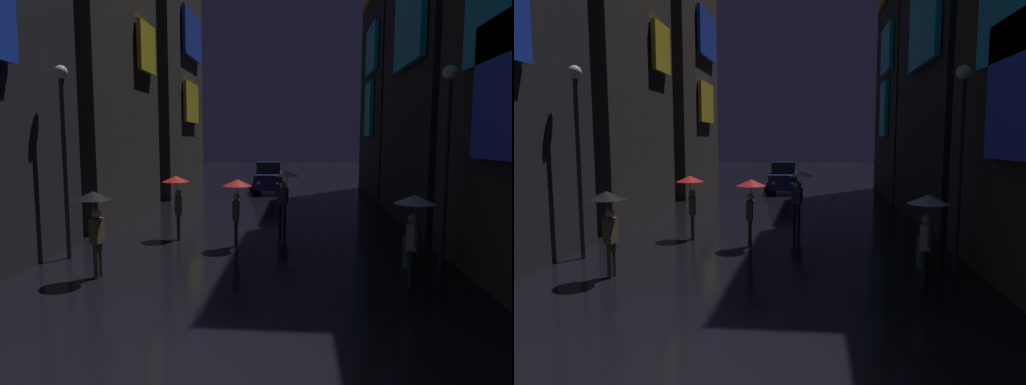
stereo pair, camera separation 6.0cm
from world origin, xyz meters
The scene contains 13 objects.
ground_plane centered at (0.00, 0.00, 0.00)m, with size 120.00×120.00×0.00m, color black.
building_left_far centered at (-7.48, 22.27, 9.67)m, with size 4.25×8.54×19.33m.
building_right_far centered at (7.48, 21.89, 9.98)m, with size 4.25×7.78×19.96m.
pedestrian_near_crossing_clear centered at (3.92, 4.22, 1.67)m, with size 0.90×0.90×2.12m.
pedestrian_far_right_red centered at (-0.49, 7.67, 1.67)m, with size 0.90×0.90×2.12m.
pedestrian_foreground_left_red centered at (-2.65, 8.72, 1.67)m, with size 0.90×0.90×2.12m.
pedestrian_foreground_right_clear centered at (0.89, 11.45, 1.67)m, with size 0.90×0.90×2.12m.
pedestrian_midstreet_left_black centered at (-3.39, 4.21, 1.67)m, with size 0.90×0.90×2.12m.
bicycle_parked_at_storefront centered at (4.60, 7.36, 0.39)m, with size 0.19×1.82×0.96m.
car_distant centered at (-0.50, 22.56, 0.93)m, with size 2.38×4.21×1.92m.
streetlamp_left_near centered at (-5.00, 5.98, 3.33)m, with size 0.36×0.36×5.29m.
streetlamp_right_near centered at (5.00, 5.71, 3.23)m, with size 0.36×0.36×5.11m.
trash_bin centered at (4.30, 5.90, 0.47)m, with size 0.46×0.46×0.93m.
Camera 1 is at (1.37, -5.96, 3.31)m, focal length 32.00 mm.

